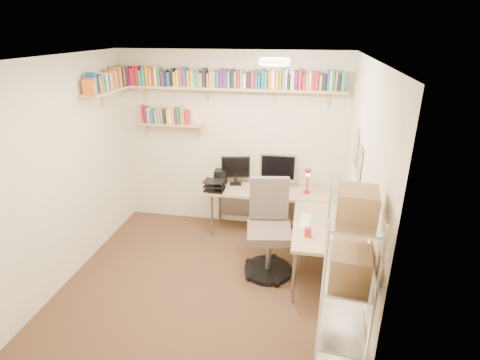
# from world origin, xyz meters

# --- Properties ---
(ground) EXTENTS (3.20, 3.20, 0.00)m
(ground) POSITION_xyz_m (0.00, 0.00, 0.00)
(ground) COLOR #40281B
(ground) RESTS_ON ground
(room_shell) EXTENTS (3.24, 3.04, 2.52)m
(room_shell) POSITION_xyz_m (0.00, 0.00, 1.55)
(room_shell) COLOR #F0E3C3
(room_shell) RESTS_ON ground
(wall_shelves) EXTENTS (3.12, 1.09, 0.80)m
(wall_shelves) POSITION_xyz_m (-0.42, 1.30, 2.03)
(wall_shelves) COLOR #DAAF7B
(wall_shelves) RESTS_ON ground
(corner_desk) EXTENTS (1.80, 1.75, 1.17)m
(corner_desk) POSITION_xyz_m (0.69, 0.99, 0.67)
(corner_desk) COLOR tan
(corner_desk) RESTS_ON ground
(office_chair) EXTENTS (0.61, 0.61, 1.15)m
(office_chair) POSITION_xyz_m (0.69, 0.34, 0.48)
(office_chair) COLOR black
(office_chair) RESTS_ON ground
(wire_rack) EXTENTS (0.42, 0.76, 1.78)m
(wire_rack) POSITION_xyz_m (1.41, -1.13, 1.20)
(wire_rack) COLOR silver
(wire_rack) RESTS_ON ground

